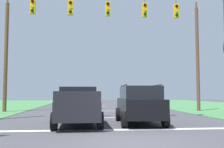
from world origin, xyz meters
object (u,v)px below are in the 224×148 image
object	(u,v)px
utility_pole_mid_right	(197,57)
utility_pole_near_left	(6,55)
overhead_signal_span	(112,44)
suv_black	(139,104)
pickup_truck	(78,106)
distant_car_crossing_white	(143,102)

from	to	relation	value
utility_pole_mid_right	utility_pole_near_left	xyz separation A→B (m)	(-17.42, 0.55, 0.00)
overhead_signal_span	suv_black	world-z (taller)	overhead_signal_span
overhead_signal_span	utility_pole_mid_right	size ratio (longest dim) A/B	1.54
pickup_truck	utility_pole_mid_right	bearing A→B (deg)	42.62
pickup_truck	suv_black	bearing A→B (deg)	3.28
distant_car_crossing_white	pickup_truck	bearing A→B (deg)	-116.30
overhead_signal_span	suv_black	distance (m)	4.91
suv_black	utility_pole_near_left	xyz separation A→B (m)	(-9.88, 10.28, 3.92)
pickup_truck	utility_pole_near_left	world-z (taller)	utility_pole_near_left
overhead_signal_span	distant_car_crossing_white	bearing A→B (deg)	66.47
pickup_truck	utility_pole_near_left	size ratio (longest dim) A/B	0.53
pickup_truck	utility_pole_mid_right	xyz separation A→B (m)	(10.77, 9.91, 4.01)
pickup_truck	utility_pole_near_left	bearing A→B (deg)	122.45
pickup_truck	utility_pole_mid_right	world-z (taller)	utility_pole_mid_right
pickup_truck	distant_car_crossing_white	xyz separation A→B (m)	(6.15, 12.44, -0.18)
utility_pole_near_left	suv_black	bearing A→B (deg)	-46.12
utility_pole_mid_right	utility_pole_near_left	size ratio (longest dim) A/B	0.99
suv_black	distant_car_crossing_white	distance (m)	12.61
distant_car_crossing_white	suv_black	bearing A→B (deg)	-103.39
overhead_signal_span	utility_pole_mid_right	xyz separation A→B (m)	(8.66, 6.74, 0.19)
overhead_signal_span	utility_pole_mid_right	bearing A→B (deg)	37.91
overhead_signal_span	suv_black	size ratio (longest dim) A/B	3.23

